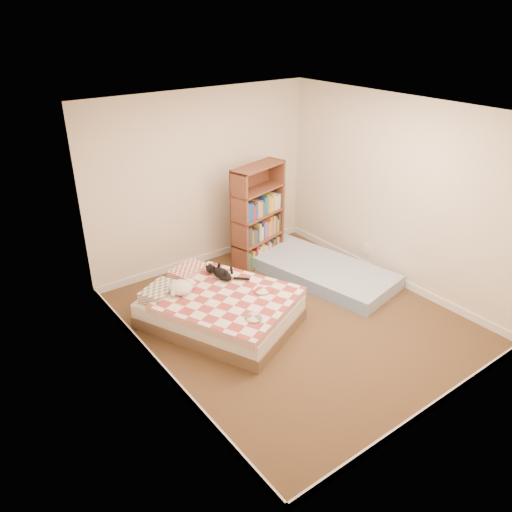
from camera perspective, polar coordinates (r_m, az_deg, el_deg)
room at (r=5.63m, az=4.50°, el=3.05°), size 3.51×4.01×2.51m
bed at (r=6.03m, az=-4.31°, el=-5.87°), size 1.82×2.08×0.46m
bookshelf at (r=7.32m, az=0.12°, el=3.34°), size 0.97×0.52×1.49m
floor_mattress at (r=7.14m, az=7.18°, el=-1.56°), size 1.37×2.31×0.19m
black_cat at (r=6.22m, az=-4.03°, el=-1.92°), size 0.26×0.60×0.13m
white_dog at (r=5.93m, az=-8.48°, el=-3.57°), size 0.40×0.40×0.14m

